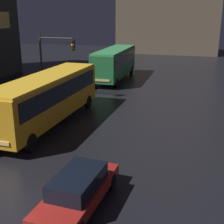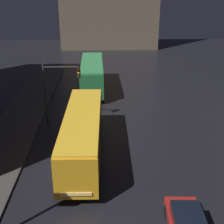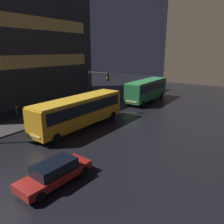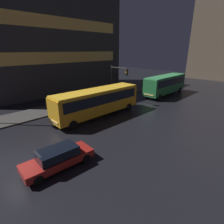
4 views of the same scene
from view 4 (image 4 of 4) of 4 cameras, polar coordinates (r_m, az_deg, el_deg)
The scene contains 9 objects.
ground_plane at distance 14.79m, azimuth -28.18°, elevation -13.98°, with size 120.00×120.00×0.00m, color black.
sidewalk_left at distance 26.00m, azimuth -13.38°, elevation 2.27°, with size 4.00×48.00×0.15m.
building_left_tower at distance 36.78m, azimuth -19.03°, elevation 20.97°, with size 10.07×26.00×18.14m.
bus_near at distance 20.64m, azimuth -4.65°, elevation 3.91°, with size 2.71×11.38×3.29m.
bus_far at distance 32.16m, azimuth 17.02°, elevation 8.95°, with size 2.68×10.17×3.40m.
car_taxi at distance 12.75m, azimuth -17.16°, elevation -14.03°, with size 1.98×4.83×1.42m.
pedestrian_near at distance 26.98m, azimuth -13.72°, elevation 5.20°, with size 0.49×0.49×1.67m.
pedestrian_mid at distance 25.53m, azimuth -19.78°, elevation 3.92°, with size 0.47×0.47×1.76m.
traffic_light_main at distance 25.79m, azimuth 1.67°, elevation 11.06°, with size 3.17×0.35×5.51m.
Camera 4 is at (12.37, -2.72, 7.63)m, focal length 28.00 mm.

